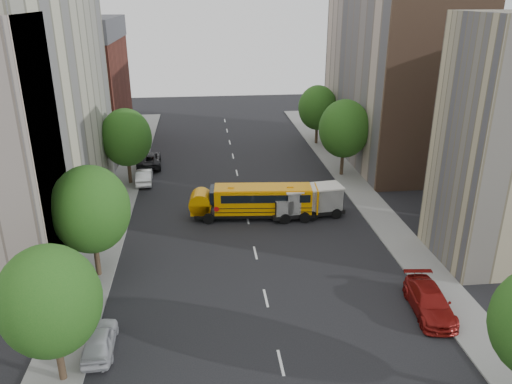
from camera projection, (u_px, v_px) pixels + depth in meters
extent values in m
plane|color=black|center=(252.00, 241.00, 39.03)|extent=(120.00, 120.00, 0.00)
cube|color=slate|center=(112.00, 220.00, 42.43)|extent=(3.00, 80.00, 0.12)
cube|color=slate|center=(374.00, 208.00, 44.83)|extent=(3.00, 80.00, 0.12)
cube|color=silver|center=(242.00, 193.00, 48.27)|extent=(0.15, 64.00, 0.01)
cube|color=#BAB696|center=(16.00, 103.00, 39.00)|extent=(10.00, 26.00, 20.00)
cube|color=maroon|center=(81.00, 95.00, 60.60)|extent=(10.00, 15.00, 13.00)
cube|color=#BFA895|center=(392.00, 80.00, 56.05)|extent=(10.00, 22.00, 18.00)
cube|color=brown|center=(436.00, 99.00, 45.90)|extent=(10.10, 0.30, 18.00)
cylinder|color=#38281C|center=(60.00, 358.00, 24.46)|extent=(0.36, 0.36, 2.70)
ellipsoid|color=#154D14|center=(50.00, 301.00, 23.24)|extent=(4.80, 4.80, 5.52)
cylinder|color=#38281C|center=(97.00, 257.00, 33.66)|extent=(0.36, 0.36, 2.88)
ellipsoid|color=#154D14|center=(91.00, 209.00, 32.36)|extent=(5.12, 5.12, 5.89)
cylinder|color=#38281C|center=(130.00, 170.00, 50.29)|extent=(0.36, 0.36, 2.81)
ellipsoid|color=#154D14|center=(126.00, 137.00, 49.02)|extent=(4.99, 4.99, 5.74)
cylinder|color=#38281C|center=(342.00, 162.00, 52.56)|extent=(0.36, 0.36, 2.95)
ellipsoid|color=#154D14|center=(344.00, 129.00, 51.23)|extent=(5.25, 5.25, 6.04)
cylinder|color=#38281C|center=(316.00, 134.00, 63.68)|extent=(0.36, 0.36, 2.74)
ellipsoid|color=#154D14|center=(318.00, 108.00, 62.45)|extent=(4.86, 4.86, 5.59)
cube|color=black|center=(255.00, 212.00, 42.96)|extent=(10.35, 3.19, 0.27)
cube|color=orange|center=(262.00, 199.00, 42.54)|extent=(8.35, 2.97, 2.09)
cube|color=orange|center=(206.00, 207.00, 42.66)|extent=(1.81, 2.22, 0.91)
cube|color=black|center=(217.00, 195.00, 42.28)|extent=(0.63, 2.12, 1.09)
cube|color=orange|center=(262.00, 187.00, 42.14)|extent=(8.33, 2.79, 0.13)
cube|color=black|center=(264.00, 194.00, 42.37)|extent=(7.63, 2.96, 0.68)
cube|color=black|center=(262.00, 207.00, 42.81)|extent=(8.35, 3.02, 0.05)
cube|color=black|center=(262.00, 203.00, 42.67)|extent=(8.35, 3.02, 0.05)
cube|color=orange|center=(310.00, 199.00, 42.64)|extent=(0.33, 2.28, 2.09)
cube|color=orange|center=(233.00, 187.00, 42.05)|extent=(0.59, 0.59, 0.09)
cube|color=orange|center=(287.00, 186.00, 42.16)|extent=(0.59, 0.59, 0.09)
cylinder|color=orange|center=(206.00, 202.00, 42.49)|extent=(2.08, 2.25, 1.91)
cylinder|color=red|center=(220.00, 209.00, 41.43)|extent=(0.46, 0.08, 0.45)
cylinder|color=black|center=(213.00, 218.00, 41.83)|extent=(0.93, 0.35, 0.91)
cylinder|color=black|center=(214.00, 207.00, 43.95)|extent=(0.93, 0.35, 0.91)
cylinder|color=black|center=(279.00, 218.00, 41.97)|extent=(0.93, 0.35, 0.91)
cylinder|color=black|center=(277.00, 207.00, 44.08)|extent=(0.93, 0.35, 0.91)
cylinder|color=black|center=(300.00, 217.00, 42.01)|extent=(0.93, 0.35, 0.91)
cylinder|color=black|center=(297.00, 207.00, 44.13)|extent=(0.93, 0.35, 0.91)
cube|color=black|center=(306.00, 211.00, 43.08)|extent=(6.61, 2.91, 0.32)
cube|color=white|center=(312.00, 198.00, 42.78)|extent=(5.11, 2.62, 1.92)
cube|color=white|center=(280.00, 205.00, 42.27)|extent=(1.73, 2.19, 1.28)
cube|color=silver|center=(313.00, 187.00, 42.41)|extent=(5.34, 2.75, 0.13)
cylinder|color=black|center=(283.00, 219.00, 41.64)|extent=(0.92, 0.38, 0.90)
cylinder|color=black|center=(277.00, 209.00, 43.56)|extent=(0.92, 0.38, 0.90)
cylinder|color=black|center=(312.00, 216.00, 42.19)|extent=(0.92, 0.38, 0.90)
cylinder|color=black|center=(304.00, 207.00, 44.12)|extent=(0.92, 0.38, 0.90)
cylinder|color=black|center=(338.00, 214.00, 42.71)|extent=(0.92, 0.38, 0.90)
cylinder|color=black|center=(329.00, 204.00, 44.63)|extent=(0.92, 0.38, 0.90)
imported|color=silver|center=(99.00, 340.00, 26.75)|extent=(1.73, 4.07, 1.37)
imported|color=white|center=(144.00, 176.00, 50.67)|extent=(1.79, 4.48, 1.45)
imported|color=black|center=(149.00, 159.00, 55.66)|extent=(3.01, 5.82, 1.57)
imported|color=maroon|center=(430.00, 301.00, 29.98)|extent=(2.64, 5.43, 1.52)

